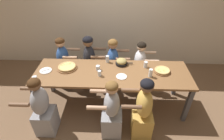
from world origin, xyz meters
The scene contains 21 objects.
ground_plane centered at (0.00, 0.00, 0.00)m, with size 18.00×18.00×0.00m, color brown.
restaurant_back_panel centered at (0.00, 1.58, 1.60)m, with size 10.00×0.06×3.20m, color beige.
dining_table centered at (0.00, 0.00, 0.71)m, with size 2.73×0.82×0.79m.
pizza_board_main centered at (-0.82, 0.10, 0.81)m, with size 0.36×0.36×0.05m.
pizza_board_second centered at (0.88, 0.05, 0.81)m, with size 0.29×0.29×0.05m.
skillet_bowl centered at (0.17, 0.26, 0.84)m, with size 0.32×0.22×0.12m.
empty_plate_a centered at (0.17, -0.12, 0.79)m, with size 0.18×0.18×0.02m.
empty_plate_b centered at (-1.18, 0.00, 0.79)m, with size 0.21×0.21×0.02m.
cocktail_glass_blue centered at (-0.25, 0.07, 0.83)m, with size 0.07×0.07×0.11m.
drinking_glass_a centered at (-0.21, -0.11, 0.84)m, with size 0.06×0.06×0.10m.
drinking_glass_b centered at (-1.23, -0.31, 0.84)m, with size 0.07×0.07×0.11m.
drinking_glass_c centered at (-0.10, 0.33, 0.85)m, with size 0.06×0.06×0.13m.
drinking_glass_d centered at (0.65, -0.09, 0.85)m, with size 0.06×0.06×0.15m.
drinking_glass_e centered at (0.61, 0.19, 0.83)m, with size 0.07×0.07×0.11m.
diner_far_midleft centered at (-0.50, 0.63, 0.54)m, with size 0.51×0.40×1.17m.
diner_near_center centered at (0.02, -0.63, 0.49)m, with size 0.51×0.40×1.08m.
diner_near_left centered at (-1.08, -0.63, 0.50)m, with size 0.51×0.40×1.10m.
diner_far_midright centered at (0.57, 0.63, 0.48)m, with size 0.51×0.40×1.07m.
diner_far_left centered at (-1.06, 0.63, 0.52)m, with size 0.51×0.40×1.13m.
diner_far_center centered at (0.00, 0.63, 0.51)m, with size 0.51×0.40×1.12m.
diner_near_midright centered at (0.50, -0.63, 0.52)m, with size 0.51×0.40×1.13m.
Camera 1 is at (0.09, -2.47, 2.60)m, focal length 28.00 mm.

